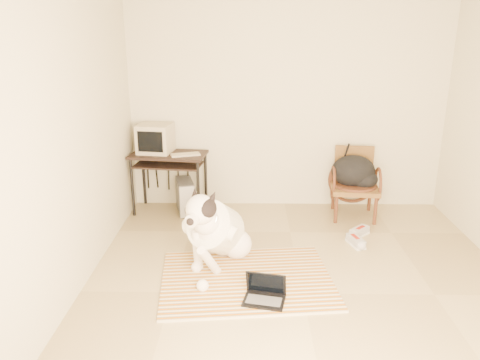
{
  "coord_description": "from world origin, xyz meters",
  "views": [
    {
      "loc": [
        -0.5,
        -3.67,
        2.26
      ],
      "look_at": [
        -0.57,
        0.61,
        0.87
      ],
      "focal_mm": 35.0,
      "sensor_mm": 36.0,
      "label": 1
    }
  ],
  "objects_px": {
    "dog": "(216,230)",
    "pc_tower": "(185,196)",
    "laptop": "(265,293)",
    "computer_desk": "(169,162)",
    "crt_monitor": "(155,138)",
    "backpack": "(355,172)",
    "rattan_chair": "(354,183)"
  },
  "relations": [
    {
      "from": "rattan_chair",
      "to": "backpack",
      "type": "xyz_separation_m",
      "value": [
        -0.01,
        -0.03,
        0.14
      ]
    },
    {
      "from": "pc_tower",
      "to": "laptop",
      "type": "bearing_deg",
      "value": -65.22
    },
    {
      "from": "crt_monitor",
      "to": "backpack",
      "type": "bearing_deg",
      "value": -4.35
    },
    {
      "from": "laptop",
      "to": "crt_monitor",
      "type": "relative_size",
      "value": 0.87
    },
    {
      "from": "dog",
      "to": "rattan_chair",
      "type": "bearing_deg",
      "value": 38.53
    },
    {
      "from": "laptop",
      "to": "crt_monitor",
      "type": "xyz_separation_m",
      "value": [
        -1.31,
        2.16,
        0.87
      ]
    },
    {
      "from": "dog",
      "to": "laptop",
      "type": "height_order",
      "value": "dog"
    },
    {
      "from": "pc_tower",
      "to": "computer_desk",
      "type": "bearing_deg",
      "value": 173.87
    },
    {
      "from": "laptop",
      "to": "rattan_chair",
      "type": "bearing_deg",
      "value": 59.58
    },
    {
      "from": "laptop",
      "to": "backpack",
      "type": "relative_size",
      "value": 0.71
    },
    {
      "from": "dog",
      "to": "pc_tower",
      "type": "bearing_deg",
      "value": 109.65
    },
    {
      "from": "dog",
      "to": "crt_monitor",
      "type": "height_order",
      "value": "crt_monitor"
    },
    {
      "from": "laptop",
      "to": "pc_tower",
      "type": "relative_size",
      "value": 0.81
    },
    {
      "from": "laptop",
      "to": "computer_desk",
      "type": "xyz_separation_m",
      "value": [
        -1.14,
        2.08,
        0.58
      ]
    },
    {
      "from": "laptop",
      "to": "pc_tower",
      "type": "bearing_deg",
      "value": 114.78
    },
    {
      "from": "computer_desk",
      "to": "laptop",
      "type": "bearing_deg",
      "value": -61.2
    },
    {
      "from": "rattan_chair",
      "to": "dog",
      "type": "bearing_deg",
      "value": -141.47
    },
    {
      "from": "rattan_chair",
      "to": "backpack",
      "type": "distance_m",
      "value": 0.15
    },
    {
      "from": "crt_monitor",
      "to": "backpack",
      "type": "height_order",
      "value": "crt_monitor"
    },
    {
      "from": "laptop",
      "to": "crt_monitor",
      "type": "distance_m",
      "value": 2.67
    },
    {
      "from": "laptop",
      "to": "backpack",
      "type": "height_order",
      "value": "backpack"
    },
    {
      "from": "computer_desk",
      "to": "pc_tower",
      "type": "relative_size",
      "value": 2.02
    },
    {
      "from": "computer_desk",
      "to": "rattan_chair",
      "type": "height_order",
      "value": "rattan_chair"
    },
    {
      "from": "computer_desk",
      "to": "crt_monitor",
      "type": "distance_m",
      "value": 0.34
    },
    {
      "from": "crt_monitor",
      "to": "laptop",
      "type": "bearing_deg",
      "value": -58.71
    },
    {
      "from": "computer_desk",
      "to": "rattan_chair",
      "type": "xyz_separation_m",
      "value": [
        2.32,
        -0.08,
        -0.23
      ]
    },
    {
      "from": "pc_tower",
      "to": "rattan_chair",
      "type": "bearing_deg",
      "value": -1.68
    },
    {
      "from": "dog",
      "to": "laptop",
      "type": "bearing_deg",
      "value": -56.3
    },
    {
      "from": "backpack",
      "to": "dog",
      "type": "bearing_deg",
      "value": -141.99
    },
    {
      "from": "laptop",
      "to": "rattan_chair",
      "type": "xyz_separation_m",
      "value": [
        1.17,
        2.0,
        0.35
      ]
    },
    {
      "from": "dog",
      "to": "pc_tower",
      "type": "distance_m",
      "value": 1.46
    },
    {
      "from": "backpack",
      "to": "laptop",
      "type": "bearing_deg",
      "value": -120.63
    }
  ]
}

